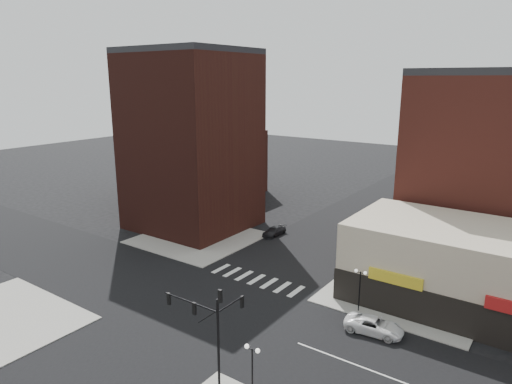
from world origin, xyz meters
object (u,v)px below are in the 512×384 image
Objects in this scene: street_lamp_se_a at (252,359)px; white_suv at (374,325)px; street_lamp_ne at (360,280)px; traffic_signal at (211,319)px; dark_sedan_north at (274,231)px.

street_lamp_se_a is 13.98m from white_suv.
street_lamp_ne is at bearing 36.57° from white_suv.
traffic_signal is 16.62m from street_lamp_ne.
street_lamp_ne is 0.98× the size of dark_sedan_north.
dark_sedan_north is at bearing 143.61° from street_lamp_ne.
dark_sedan_north is (-17.50, 29.64, -2.68)m from street_lamp_se_a.
traffic_signal reaches higher than white_suv.
traffic_signal is at bearing -106.75° from street_lamp_ne.
street_lamp_se_a reaches higher than white_suv.
dark_sedan_north is (-18.50, 13.64, -2.68)m from street_lamp_ne.
street_lamp_ne reaches higher than white_suv.
street_lamp_ne is 0.82× the size of white_suv.
traffic_signal is at bearing -62.13° from dark_sedan_north.
street_lamp_se_a is 0.98× the size of dark_sedan_north.
street_lamp_se_a is 16.03m from street_lamp_ne.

